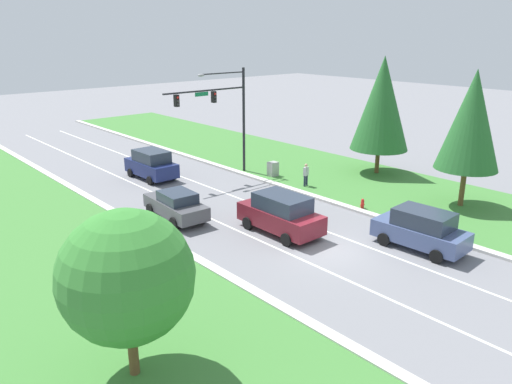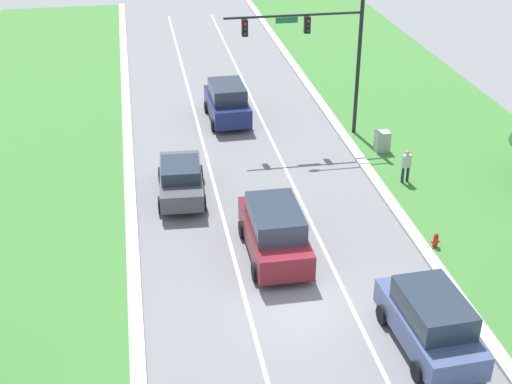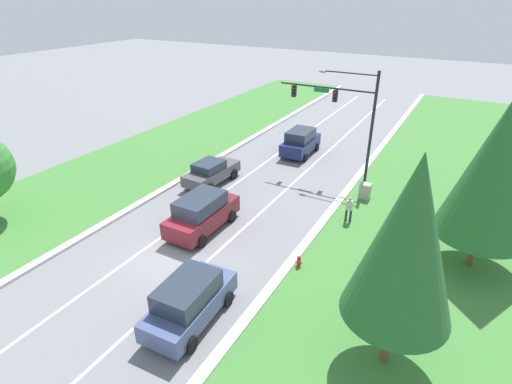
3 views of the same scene
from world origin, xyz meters
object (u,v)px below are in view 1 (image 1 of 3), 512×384
Objects in this scene: burgundy_suv at (281,214)px; pedestrian at (306,174)px; utility_cabinet at (273,169)px; navy_suv at (151,164)px; graphite_sedan at (176,205)px; oak_near_left_tree at (127,277)px; conifer_far_right_tree at (471,120)px; slate_blue_suv at (421,229)px; traffic_signal_mast at (223,106)px; conifer_near_right_tree at (382,103)px; fire_hydrant at (362,204)px.

burgundy_suv is 8.67m from pedestrian.
pedestrian is at bearing -90.86° from utility_cabinet.
navy_suv is 9.09m from graphite_sedan.
conifer_far_right_tree is (23.11, 1.15, 1.95)m from oak_near_left_tree.
slate_blue_suv is (3.68, -20.03, -0.04)m from navy_suv.
conifer_far_right_tree is at bearing 10.45° from slate_blue_suv.
burgundy_suv is at bearing 25.10° from oak_near_left_tree.
pedestrian is at bearing 34.29° from burgundy_suv.
navy_suv is 22.82m from oak_near_left_tree.
oak_near_left_tree is (-16.25, -16.35, -1.78)m from traffic_signal_mast.
slate_blue_suv is 0.95× the size of burgundy_suv.
graphite_sedan is at bearing -144.78° from traffic_signal_mast.
burgundy_suv reaches higher than utility_cabinet.
slate_blue_suv is 11.51m from pedestrian.
conifer_near_right_tree is 1.05× the size of conifer_far_right_tree.
fire_hydrant is (6.22, -14.54, -0.74)m from navy_suv.
slate_blue_suv is at bearing -114.90° from fire_hydrant.
conifer_near_right_tree is 27.15m from oak_near_left_tree.
fire_hydrant is (-0.80, -5.53, -0.59)m from pedestrian.
pedestrian is at bearing 114.89° from conifer_far_right_tree.
graphite_sedan is 0.85× the size of oak_near_left_tree.
slate_blue_suv is 6.08m from fire_hydrant.
traffic_signal_mast is at bearing 45.19° from oak_near_left_tree.
oak_near_left_tree reaches higher than slate_blue_suv.
traffic_signal_mast is 1.74× the size of navy_suv.
burgundy_suv is at bearing -56.62° from graphite_sedan.
traffic_signal_mast is 1.61× the size of burgundy_suv.
burgundy_suv is 0.89× the size of oak_near_left_tree.
traffic_signal_mast is at bearing 84.61° from slate_blue_suv.
traffic_signal_mast is 4.69× the size of pedestrian.
slate_blue_suv is at bearing -103.25° from utility_cabinet.
utility_cabinet is at bearing -99.72° from pedestrian.
utility_cabinet is at bearing 108.48° from conifer_far_right_tree.
fire_hydrant is at bearing 15.02° from oak_near_left_tree.
conifer_far_right_tree is (11.43, -4.32, 4.31)m from burgundy_suv.
graphite_sedan is 0.53× the size of conifer_near_right_tree.
utility_cabinet is 0.14× the size of conifer_far_right_tree.
utility_cabinet is at bearing 49.01° from burgundy_suv.
utility_cabinet is (3.40, 14.44, -0.47)m from slate_blue_suv.
traffic_signal_mast is 11.32× the size of fire_hydrant.
utility_cabinet is 0.21× the size of oak_near_left_tree.
traffic_signal_mast is 16.68m from conifer_far_right_tree.
slate_blue_suv reaches higher than graphite_sedan.
graphite_sedan is 4.15× the size of utility_cabinet.
burgundy_suv is at bearing -112.76° from traffic_signal_mast.
conifer_far_right_tree reaches higher than oak_near_left_tree.
utility_cabinet reaches higher than fire_hydrant.
conifer_far_right_tree is at bearing -59.38° from navy_suv.
oak_near_left_tree is at bearing -160.21° from conifer_near_right_tree.
conifer_near_right_tree reaches higher than traffic_signal_mast.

